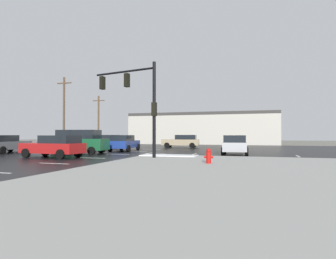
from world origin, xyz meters
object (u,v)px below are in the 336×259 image
(sedan_silver, at_px, (235,144))
(sedan_tan, at_px, (182,141))
(fire_hydrant, at_px, (209,156))
(suv_green, at_px, (79,141))
(sedan_blue, at_px, (124,143))
(utility_pole_distant, at_px, (99,119))
(sedan_red, at_px, (54,146))
(sedan_grey, at_px, (5,144))
(sedan_black, at_px, (107,141))
(traffic_signal_mast, at_px, (137,95))
(utility_pole_far, at_px, (64,110))

(sedan_silver, bearing_deg, sedan_tan, 31.21)
(fire_hydrant, bearing_deg, suv_green, 152.99)
(sedan_tan, bearing_deg, sedan_silver, 118.31)
(sedan_blue, relative_size, utility_pole_distant, 0.57)
(sedan_blue, relative_size, sedan_red, 1.01)
(sedan_silver, relative_size, utility_pole_distant, 0.56)
(sedan_blue, bearing_deg, sedan_grey, 117.54)
(sedan_black, height_order, utility_pole_distant, utility_pole_distant)
(sedan_grey, relative_size, sedan_blue, 1.00)
(traffic_signal_mast, distance_m, utility_pole_distant, 30.59)
(fire_hydrant, distance_m, sedan_tan, 20.22)
(sedan_tan, relative_size, sedan_black, 1.02)
(sedan_silver, xyz_separation_m, sedan_black, (-16.46, 8.87, 0.00))
(sedan_black, bearing_deg, fire_hydrant, 42.89)
(sedan_grey, bearing_deg, fire_hydrant, -110.58)
(sedan_tan, relative_size, utility_pole_far, 0.50)
(sedan_grey, bearing_deg, sedan_silver, -84.91)
(sedan_red, bearing_deg, sedan_tan, -101.76)
(fire_hydrant, xyz_separation_m, sedan_red, (-11.30, 2.04, 0.32))
(traffic_signal_mast, relative_size, sedan_black, 1.39)
(fire_hydrant, relative_size, sedan_red, 0.17)
(fire_hydrant, height_order, sedan_silver, sedan_silver)
(fire_hydrant, bearing_deg, utility_pole_far, 141.31)
(sedan_silver, bearing_deg, utility_pole_distant, 48.21)
(sedan_red, distance_m, sedan_black, 16.18)
(sedan_red, bearing_deg, utility_pole_distant, -61.22)
(traffic_signal_mast, xyz_separation_m, sedan_silver, (6.13, 5.71, -3.49))
(suv_green, bearing_deg, utility_pole_distant, -69.23)
(sedan_red, relative_size, utility_pole_far, 0.49)
(sedan_blue, relative_size, sedan_black, 1.02)
(fire_hydrant, height_order, sedan_grey, sedan_grey)
(traffic_signal_mast, distance_m, suv_green, 8.10)
(sedan_blue, height_order, utility_pole_distant, utility_pole_distant)
(sedan_silver, height_order, sedan_red, same)
(sedan_grey, xyz_separation_m, utility_pole_distant, (-4.21, 22.98, 3.44))
(sedan_black, bearing_deg, utility_pole_far, -91.52)
(suv_green, bearing_deg, traffic_signal_mast, 149.22)
(sedan_tan, xyz_separation_m, sedan_red, (-5.00, -17.18, 0.00))
(sedan_grey, height_order, utility_pole_far, utility_pole_far)
(sedan_tan, xyz_separation_m, sedan_black, (-9.39, -1.61, 0.00))
(sedan_blue, bearing_deg, sedan_red, 166.14)
(utility_pole_far, bearing_deg, sedan_grey, -74.60)
(sedan_red, bearing_deg, sedan_black, -69.77)
(traffic_signal_mast, distance_m, sedan_tan, 16.58)
(sedan_silver, bearing_deg, sedan_blue, 76.52)
(traffic_signal_mast, xyz_separation_m, sedan_blue, (-4.69, 7.74, -3.49))
(sedan_grey, height_order, suv_green, suv_green)
(sedan_blue, relative_size, utility_pole_far, 0.50)
(traffic_signal_mast, height_order, suv_green, traffic_signal_mast)
(traffic_signal_mast, height_order, utility_pole_distant, utility_pole_distant)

